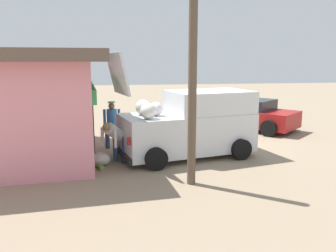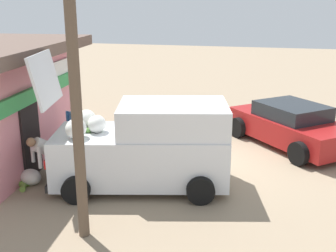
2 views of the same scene
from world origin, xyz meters
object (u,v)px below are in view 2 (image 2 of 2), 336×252
(vendor_standing, at_px, (76,127))
(unloaded_banana_pile, at_px, (30,178))
(parked_sedan, at_px, (291,125))
(delivery_van, at_px, (147,146))
(paint_bucket, at_px, (109,132))
(customer_bending, at_px, (47,154))

(vendor_standing, distance_m, unloaded_banana_pile, 2.11)
(unloaded_banana_pile, bearing_deg, parked_sedan, -54.29)
(delivery_van, height_order, vendor_standing, delivery_van)
(paint_bucket, bearing_deg, vendor_standing, 174.07)
(vendor_standing, xyz_separation_m, unloaded_banana_pile, (-1.95, 0.34, -0.73))
(parked_sedan, bearing_deg, unloaded_banana_pile, 125.71)
(customer_bending, bearing_deg, delivery_van, -77.78)
(vendor_standing, distance_m, paint_bucket, 2.05)
(delivery_van, relative_size, unloaded_banana_pile, 5.60)
(parked_sedan, height_order, vendor_standing, vendor_standing)
(parked_sedan, distance_m, customer_bending, 7.20)
(delivery_van, xyz_separation_m, parked_sedan, (3.80, -3.44, -0.38))
(vendor_standing, bearing_deg, parked_sedan, -66.87)
(paint_bucket, bearing_deg, customer_bending, 178.30)
(delivery_van, xyz_separation_m, paint_bucket, (3.21, 2.21, -0.82))
(parked_sedan, distance_m, unloaded_banana_pile, 7.64)
(customer_bending, bearing_deg, paint_bucket, -1.70)
(unloaded_banana_pile, bearing_deg, vendor_standing, -9.92)
(delivery_van, bearing_deg, vendor_standing, 61.62)
(parked_sedan, bearing_deg, vendor_standing, 113.13)
(delivery_van, height_order, unloaded_banana_pile, delivery_van)
(customer_bending, height_order, paint_bucket, customer_bending)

